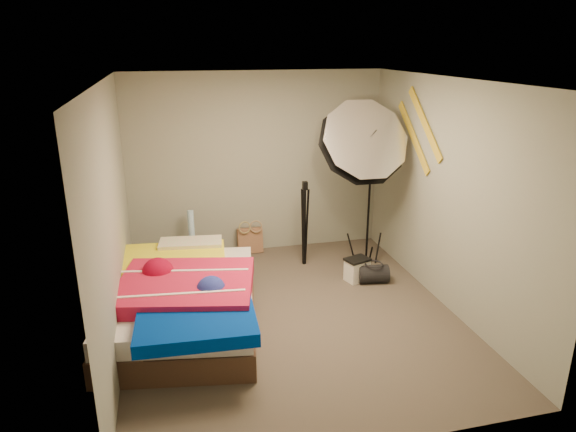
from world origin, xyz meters
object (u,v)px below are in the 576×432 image
object	(u,v)px
wrapping_roll	(192,237)
camera_case	(357,270)
duffel_bag	(373,274)
tote_bag	(250,240)
bed	(184,299)
photo_umbrella	(362,144)
camera_tripod	(305,218)

from	to	relation	value
wrapping_roll	camera_case	distance (m)	2.23
duffel_bag	wrapping_roll	bearing A→B (deg)	160.52
tote_bag	duffel_bag	distance (m)	1.87
tote_bag	bed	world-z (taller)	bed
camera_case	photo_umbrella	distance (m)	1.56
bed	photo_umbrella	size ratio (longest dim) A/B	1.03
tote_bag	photo_umbrella	world-z (taller)	photo_umbrella
tote_bag	bed	distance (m)	2.09
wrapping_roll	tote_bag	bearing A→B (deg)	12.42
wrapping_roll	camera_case	xyz separation A→B (m)	(1.96, -1.04, -0.23)
wrapping_roll	camera_tripod	world-z (taller)	camera_tripod
bed	photo_umbrella	distance (m)	2.78
camera_tripod	bed	bearing A→B (deg)	-142.61
tote_bag	wrapping_roll	distance (m)	0.85
camera_case	camera_tripod	bearing A→B (deg)	109.27
camera_case	photo_umbrella	bearing A→B (deg)	51.83
tote_bag	photo_umbrella	size ratio (longest dim) A/B	0.15
photo_umbrella	camera_tripod	world-z (taller)	photo_umbrella
duffel_bag	photo_umbrella	world-z (taller)	photo_umbrella
tote_bag	camera_case	world-z (taller)	tote_bag
duffel_bag	bed	world-z (taller)	bed
wrapping_roll	camera_case	world-z (taller)	wrapping_roll
camera_case	wrapping_roll	bearing A→B (deg)	133.15
tote_bag	wrapping_roll	world-z (taller)	wrapping_roll
tote_bag	bed	size ratio (longest dim) A/B	0.15
tote_bag	camera_tripod	bearing A→B (deg)	-42.46
photo_umbrella	bed	bearing A→B (deg)	-158.00
duffel_bag	camera_tripod	distance (m)	1.15
duffel_bag	photo_umbrella	distance (m)	1.61
photo_umbrella	camera_tripod	bearing A→B (deg)	150.77
bed	camera_case	bearing A→B (deg)	15.79
wrapping_roll	bed	world-z (taller)	wrapping_roll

